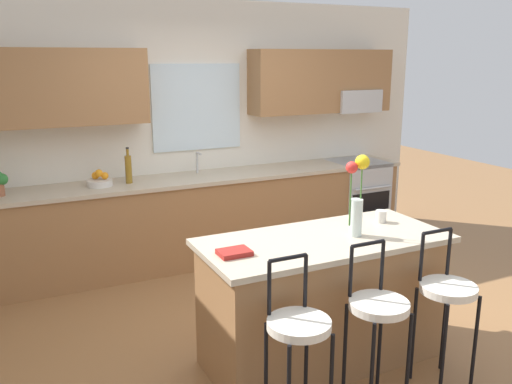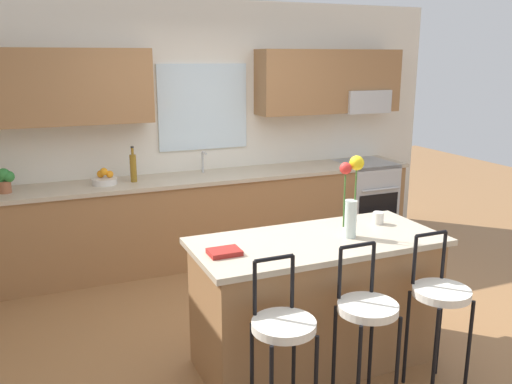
# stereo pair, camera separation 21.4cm
# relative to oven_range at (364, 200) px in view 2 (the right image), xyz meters

# --- Properties ---
(ground_plane) EXTENTS (14.00, 14.00, 0.00)m
(ground_plane) POSITION_rel_oven_range_xyz_m (-1.88, -1.68, -0.46)
(ground_plane) COLOR olive
(back_wall_assembly) EXTENTS (5.60, 0.50, 2.70)m
(back_wall_assembly) POSITION_rel_oven_range_xyz_m (-1.84, 0.31, 1.05)
(back_wall_assembly) COLOR silver
(back_wall_assembly) RESTS_ON ground
(counter_run) EXTENTS (4.56, 0.64, 0.92)m
(counter_run) POSITION_rel_oven_range_xyz_m (-1.88, 0.02, 0.01)
(counter_run) COLOR #996B42
(counter_run) RESTS_ON ground
(sink_faucet) EXTENTS (0.02, 0.13, 0.23)m
(sink_faucet) POSITION_rel_oven_range_xyz_m (-1.94, 0.17, 0.60)
(sink_faucet) COLOR #B7BABC
(sink_faucet) RESTS_ON counter_run
(oven_range) EXTENTS (0.60, 0.64, 0.92)m
(oven_range) POSITION_rel_oven_range_xyz_m (0.00, 0.00, 0.00)
(oven_range) COLOR #B7BABC
(oven_range) RESTS_ON ground
(kitchen_island) EXTENTS (1.72, 0.78, 0.92)m
(kitchen_island) POSITION_rel_oven_range_xyz_m (-1.87, -2.20, 0.00)
(kitchen_island) COLOR #996B42
(kitchen_island) RESTS_ON ground
(bar_stool_near) EXTENTS (0.36, 0.36, 1.04)m
(bar_stool_near) POSITION_rel_oven_range_xyz_m (-2.42, -2.80, 0.18)
(bar_stool_near) COLOR black
(bar_stool_near) RESTS_ON ground
(bar_stool_middle) EXTENTS (0.36, 0.36, 1.04)m
(bar_stool_middle) POSITION_rel_oven_range_xyz_m (-1.87, -2.80, 0.18)
(bar_stool_middle) COLOR black
(bar_stool_middle) RESTS_ON ground
(bar_stool_far) EXTENTS (0.36, 0.36, 1.04)m
(bar_stool_far) POSITION_rel_oven_range_xyz_m (-1.32, -2.80, 0.18)
(bar_stool_far) COLOR black
(bar_stool_far) RESTS_ON ground
(flower_vase) EXTENTS (0.17, 0.10, 0.56)m
(flower_vase) POSITION_rel_oven_range_xyz_m (-1.65, -2.25, 0.75)
(flower_vase) COLOR silver
(flower_vase) RESTS_ON kitchen_island
(mug_ceramic) EXTENTS (0.08, 0.08, 0.09)m
(mug_ceramic) POSITION_rel_oven_range_xyz_m (-1.30, -2.08, 0.51)
(mug_ceramic) COLOR silver
(mug_ceramic) RESTS_ON kitchen_island
(cookbook) EXTENTS (0.20, 0.15, 0.03)m
(cookbook) POSITION_rel_oven_range_xyz_m (-2.56, -2.23, 0.48)
(cookbook) COLOR maroon
(cookbook) RESTS_ON kitchen_island
(fruit_bowl_oranges) EXTENTS (0.24, 0.24, 0.16)m
(fruit_bowl_oranges) POSITION_rel_oven_range_xyz_m (-2.98, 0.03, 0.51)
(fruit_bowl_oranges) COLOR silver
(fruit_bowl_oranges) RESTS_ON counter_run
(bottle_olive_oil) EXTENTS (0.06, 0.06, 0.35)m
(bottle_olive_oil) POSITION_rel_oven_range_xyz_m (-2.70, 0.02, 0.61)
(bottle_olive_oil) COLOR olive
(bottle_olive_oil) RESTS_ON counter_run
(potted_plant_small) EXTENTS (0.19, 0.13, 0.23)m
(potted_plant_small) POSITION_rel_oven_range_xyz_m (-3.86, 0.03, 0.59)
(potted_plant_small) COLOR #9E5B3D
(potted_plant_small) RESTS_ON counter_run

